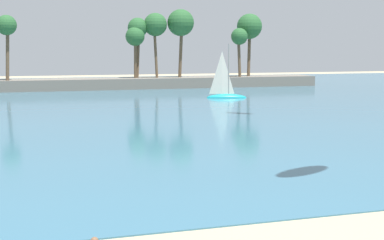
# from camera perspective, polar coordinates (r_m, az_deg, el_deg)

# --- Properties ---
(sea) EXTENTS (220.00, 111.71, 0.06)m
(sea) POSITION_cam_1_polar(r_m,az_deg,el_deg) (74.66, -12.38, 2.19)
(sea) COLOR #386B84
(sea) RESTS_ON ground
(palm_headland) EXTENTS (87.37, 6.08, 13.20)m
(palm_headland) POSITION_cam_1_polar(r_m,az_deg,el_deg) (90.49, -11.37, 5.64)
(palm_headland) COLOR slate
(palm_headland) RESTS_ON ground
(sailboat_near_shore) EXTENTS (5.57, 2.93, 7.74)m
(sailboat_near_shore) POSITION_cam_1_polar(r_m,az_deg,el_deg) (73.67, 3.51, 2.85)
(sailboat_near_shore) COLOR teal
(sailboat_near_shore) RESTS_ON sea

